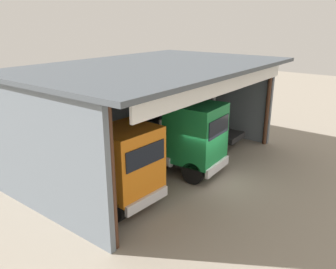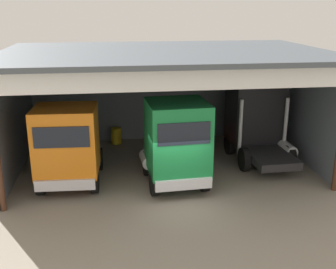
% 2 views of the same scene
% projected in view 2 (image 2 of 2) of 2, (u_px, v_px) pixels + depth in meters
% --- Properties ---
extents(ground_plane, '(80.00, 80.00, 0.00)m').
position_uv_depth(ground_plane, '(178.00, 201.00, 16.57)').
color(ground_plane, gray).
rests_on(ground_plane, ground).
extents(workshop_shed, '(14.53, 9.48, 5.56)m').
position_uv_depth(workshop_shed, '(162.00, 84.00, 20.12)').
color(workshop_shed, slate).
rests_on(workshop_shed, ground).
extents(truck_orange_center_right_bay, '(2.72, 5.23, 3.56)m').
position_uv_depth(truck_orange_center_right_bay, '(68.00, 145.00, 17.46)').
color(truck_orange_center_right_bay, orange).
rests_on(truck_orange_center_right_bay, ground).
extents(truck_green_left_bay, '(2.75, 4.63, 3.76)m').
position_uv_depth(truck_green_left_bay, '(176.00, 142.00, 17.39)').
color(truck_green_left_bay, '#197F3D').
rests_on(truck_green_left_bay, ground).
extents(truck_black_right_bay, '(2.76, 4.87, 3.72)m').
position_uv_depth(truck_black_right_bay, '(257.00, 121.00, 20.74)').
color(truck_black_right_bay, black).
rests_on(truck_black_right_bay, ground).
extents(oil_drum, '(0.58, 0.58, 0.89)m').
position_uv_depth(oil_drum, '(116.00, 136.00, 23.34)').
color(oil_drum, gold).
rests_on(oil_drum, ground).
extents(tool_cart, '(0.90, 0.60, 1.00)m').
position_uv_depth(tool_cart, '(201.00, 136.00, 23.04)').
color(tool_cart, red).
rests_on(tool_cart, ground).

